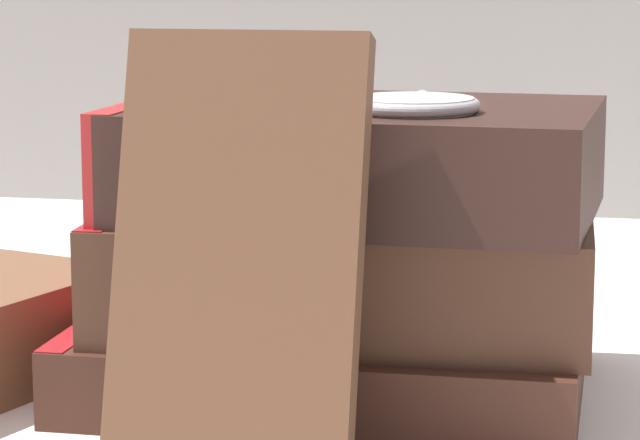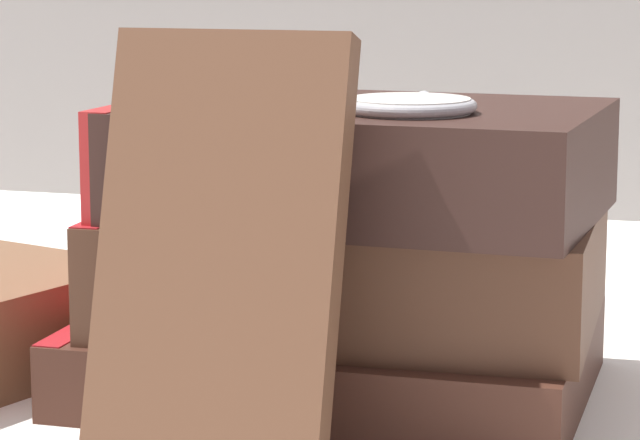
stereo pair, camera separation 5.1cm
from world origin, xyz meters
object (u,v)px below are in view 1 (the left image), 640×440
object	(u,v)px
book_flat_top	(341,159)
book_leaning_front	(237,274)
reading_glasses	(367,301)
book_flat_bottom	(321,355)
book_flat_middle	(340,263)
pocket_watch	(413,105)

from	to	relation	value
book_flat_top	book_leaning_front	bearing A→B (deg)	-97.03
reading_glasses	book_flat_bottom	bearing A→B (deg)	-76.92
book_flat_middle	reading_glasses	world-z (taller)	book_flat_middle
book_flat_bottom	book_leaning_front	xyz separation A→B (m)	(-0.01, -0.11, 0.06)
book_flat_bottom	reading_glasses	distance (m)	0.16
book_flat_middle	book_flat_top	distance (m)	0.05
book_flat_bottom	reading_glasses	bearing A→B (deg)	92.67
book_flat_bottom	book_flat_middle	bearing A→B (deg)	22.65
book_flat_middle	book_leaning_front	world-z (taller)	book_leaning_front
reading_glasses	book_flat_middle	bearing A→B (deg)	-74.14
reading_glasses	book_leaning_front	bearing A→B (deg)	-79.72
book_flat_middle	book_flat_top	world-z (taller)	book_flat_top
book_flat_top	book_flat_middle	bearing A→B (deg)	105.01
book_leaning_front	reading_glasses	distance (m)	0.28
book_leaning_front	pocket_watch	xyz separation A→B (m)	(0.05, 0.08, 0.05)
book_flat_bottom	pocket_watch	bearing A→B (deg)	-35.77
book_flat_middle	book_leaning_front	xyz separation A→B (m)	(-0.02, -0.11, 0.02)
pocket_watch	reading_glasses	bearing A→B (deg)	104.66
book_leaning_front	reading_glasses	world-z (taller)	book_leaning_front
book_flat_bottom	book_flat_middle	xyz separation A→B (m)	(0.01, 0.00, 0.04)
book_flat_bottom	pocket_watch	xyz separation A→B (m)	(0.04, -0.03, 0.11)
book_leaning_front	reading_glasses	size ratio (longest dim) A/B	1.57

